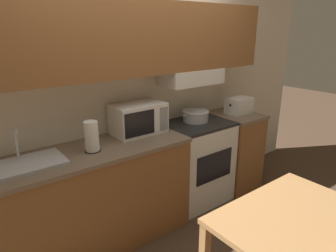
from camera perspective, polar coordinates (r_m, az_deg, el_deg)
ground_plane at (r=3.48m, az=-6.37°, el=-14.96°), size 16.00×16.00×0.00m
wall_back at (r=2.90m, az=-6.44°, el=10.66°), size 5.38×0.38×2.55m
lower_counter_main at (r=2.78m, az=-14.37°, el=-13.39°), size 1.79×0.62×0.93m
lower_counter_right_stub at (r=3.80m, az=12.28°, el=-4.42°), size 0.48×0.62×0.93m
stove_range at (r=3.40m, az=5.36°, el=-6.82°), size 0.72×0.57×0.93m
cooking_pot at (r=3.27m, az=5.28°, el=2.00°), size 0.37×0.29×0.12m
microwave at (r=2.88m, az=-5.66°, el=1.45°), size 0.50×0.31×0.29m
toaster at (r=3.66m, az=13.38°, el=3.84°), size 0.32×0.20×0.19m
sink_basin at (r=2.45m, az=-25.92°, el=-6.58°), size 0.58×0.35×0.28m
paper_towel_roll at (r=2.51m, az=-14.34°, el=-1.96°), size 0.13×0.13×0.26m
dining_table at (r=2.25m, az=23.42°, el=-17.80°), size 1.06×0.79×0.73m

